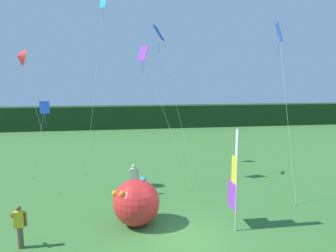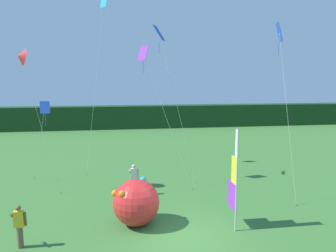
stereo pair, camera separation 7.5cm
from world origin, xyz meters
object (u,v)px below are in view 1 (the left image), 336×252
(person_mid_field, at_px, (20,226))
(inflatable_balloon, at_px, (136,202))
(banner_flag, at_px, (234,180))
(kite_blue_diamond_3, at_px, (280,40))
(person_near_banner, at_px, (134,179))
(kite_purple_diamond_1, at_px, (145,60))
(kite_cyan_diamond_2, at_px, (102,17))
(kite_blue_diamond_0, at_px, (160,40))
(kite_red_delta_5, at_px, (21,57))
(kite_blue_diamond_4, at_px, (44,113))

(person_mid_field, relative_size, inflatable_balloon, 0.81)
(banner_flag, distance_m, inflatable_balloon, 4.36)
(kite_blue_diamond_3, bearing_deg, person_near_banner, 175.61)
(kite_purple_diamond_1, xyz_separation_m, kite_cyan_diamond_2, (-2.61, 3.72, 3.08))
(kite_cyan_diamond_2, bearing_deg, banner_flag, -60.73)
(kite_purple_diamond_1, bearing_deg, kite_blue_diamond_3, -21.11)
(person_near_banner, xyz_separation_m, kite_cyan_diamond_2, (-1.74, 5.82, 9.63))
(inflatable_balloon, relative_size, kite_blue_diamond_0, 0.22)
(person_near_banner, height_order, kite_cyan_diamond_2, kite_cyan_diamond_2)
(kite_blue_diamond_3, bearing_deg, kite_red_delta_5, 171.91)
(person_near_banner, relative_size, kite_red_delta_5, 0.22)
(banner_flag, relative_size, kite_red_delta_5, 0.55)
(kite_red_delta_5, bearing_deg, inflatable_balloon, -40.52)
(kite_blue_diamond_0, height_order, kite_red_delta_5, kite_blue_diamond_0)
(banner_flag, bearing_deg, kite_blue_diamond_3, 45.64)
(kite_blue_diamond_3, height_order, kite_blue_diamond_4, kite_blue_diamond_3)
(person_near_banner, xyz_separation_m, kite_purple_diamond_1, (0.87, 2.10, 6.56))
(person_mid_field, bearing_deg, kite_blue_diamond_0, 49.65)
(person_mid_field, bearing_deg, kite_blue_diamond_3, 18.90)
(kite_cyan_diamond_2, bearing_deg, kite_blue_diamond_3, -33.74)
(person_mid_field, relative_size, kite_blue_diamond_3, 0.18)
(kite_purple_diamond_1, bearing_deg, inflatable_balloon, -99.29)
(person_near_banner, bearing_deg, kite_purple_diamond_1, 67.53)
(kite_cyan_diamond_2, relative_size, kite_blue_diamond_4, 2.31)
(kite_blue_diamond_4, bearing_deg, kite_blue_diamond_0, 11.25)
(inflatable_balloon, height_order, kite_cyan_diamond_2, kite_cyan_diamond_2)
(kite_cyan_diamond_2, xyz_separation_m, kite_red_delta_5, (-4.11, -4.48, -3.00))
(person_near_banner, distance_m, person_mid_field, 6.64)
(kite_cyan_diamond_2, height_order, kite_blue_diamond_3, kite_cyan_diamond_2)
(kite_cyan_diamond_2, bearing_deg, kite_purple_diamond_1, -54.95)
(inflatable_balloon, height_order, kite_blue_diamond_0, kite_blue_diamond_0)
(person_near_banner, xyz_separation_m, person_mid_field, (-4.53, -4.86, -0.04))
(banner_flag, distance_m, person_near_banner, 6.19)
(inflatable_balloon, distance_m, kite_red_delta_5, 10.04)
(person_mid_field, height_order, kite_blue_diamond_0, kite_blue_diamond_0)
(kite_blue_diamond_3, bearing_deg, kite_blue_diamond_4, 171.33)
(kite_blue_diamond_3, relative_size, kite_red_delta_5, 1.16)
(kite_blue_diamond_0, xyz_separation_m, kite_blue_diamond_3, (6.03, -3.27, -0.31))
(banner_flag, height_order, kite_red_delta_5, kite_red_delta_5)
(kite_blue_diamond_0, bearing_deg, inflatable_balloon, -107.02)
(kite_blue_diamond_0, relative_size, kite_red_delta_5, 1.19)
(kite_purple_diamond_1, relative_size, kite_red_delta_5, 1.03)
(kite_purple_diamond_1, bearing_deg, kite_blue_diamond_4, -172.32)
(kite_purple_diamond_1, relative_size, kite_cyan_diamond_2, 0.70)
(person_near_banner, bearing_deg, kite_blue_diamond_3, -4.39)
(kite_purple_diamond_1, distance_m, kite_blue_diamond_4, 6.47)
(kite_blue_diamond_0, xyz_separation_m, kite_purple_diamond_1, (-0.99, -0.56, -1.26))
(kite_blue_diamond_0, relative_size, kite_cyan_diamond_2, 0.80)
(kite_blue_diamond_0, distance_m, kite_blue_diamond_3, 6.86)
(kite_cyan_diamond_2, xyz_separation_m, kite_blue_diamond_3, (9.62, -6.43, -2.12))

